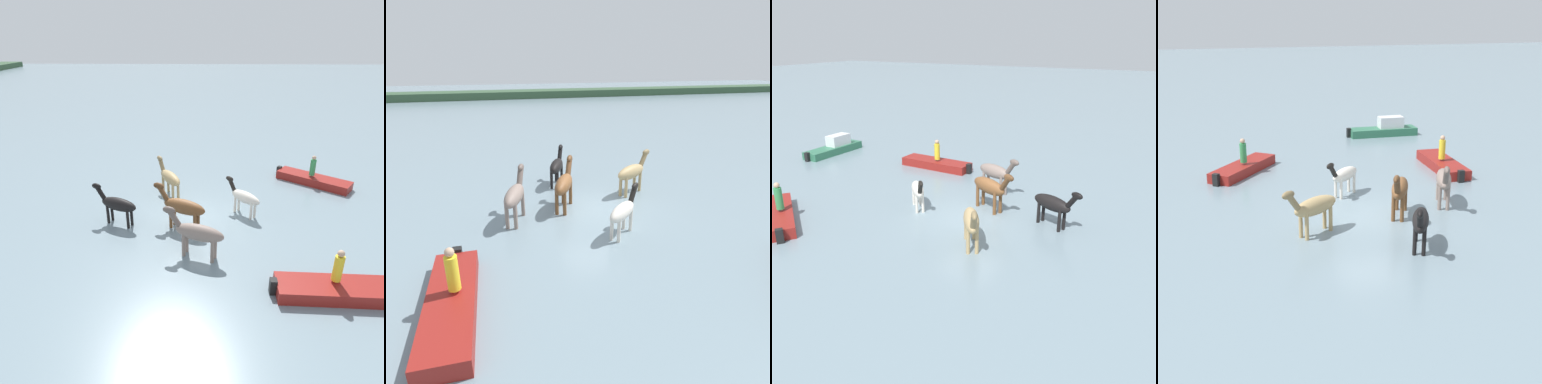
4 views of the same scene
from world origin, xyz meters
TOP-DOWN VIEW (x-y plane):
  - ground_plane at (0.00, 0.00)m, footprint 179.37×179.37m
  - horse_lead at (2.44, 1.29)m, footprint 2.33×1.66m
  - horse_dun_straggler at (-0.76, 3.43)m, footprint 1.32×2.33m
  - horse_chestnut_trailing at (0.34, -2.55)m, footprint 1.86×1.74m
  - horse_gray_outer at (-3.29, -0.30)m, footprint 1.30×2.57m
  - horse_mid_herd at (-1.12, 0.39)m, footprint 1.54×2.55m
  - boat_motor_center at (-5.48, -5.18)m, footprint 1.35×4.56m
  - boat_skiff_near at (4.31, -7.10)m, footprint 3.53×4.09m
  - boat_launch_far at (-5.01, -13.09)m, footprint 4.48×1.26m
  - person_spotter_bow at (-5.35, -5.06)m, footprint 0.32×0.32m
  - person_helmsman_aft at (4.25, -6.97)m, footprint 0.32×0.32m

SIDE VIEW (x-z plane):
  - ground_plane at x=0.00m, z-range 0.00..0.00m
  - boat_skiff_near at x=4.31m, z-range -0.20..0.53m
  - boat_motor_center at x=-5.48m, z-range -0.20..0.53m
  - boat_launch_far at x=-5.01m, z-range -0.36..0.97m
  - horse_chestnut_trailing at x=0.34m, z-range 0.09..1.80m
  - horse_dun_straggler at x=-0.76m, z-range 0.09..1.96m
  - horse_lead at x=2.44m, z-range 0.10..2.05m
  - horse_gray_outer at x=-3.29m, z-range 0.10..2.12m
  - person_helmsman_aft at x=4.25m, z-range 0.53..1.72m
  - person_spotter_bow at x=-5.35m, z-range 0.53..1.72m
  - horse_mid_herd at x=-1.12m, z-range 0.10..2.16m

